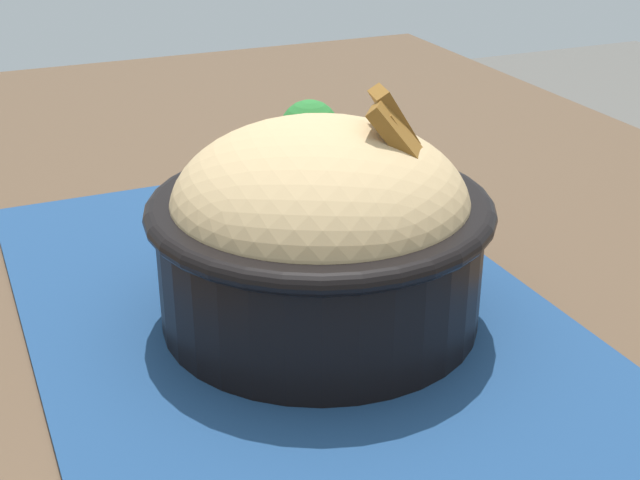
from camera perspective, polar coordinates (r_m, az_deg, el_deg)
table at (r=0.61m, az=-1.33°, el=-7.91°), size 1.28×0.85×0.71m
placemat at (r=0.54m, az=-2.01°, el=-4.57°), size 0.46×0.30×0.00m
bowl at (r=0.51m, az=0.00°, el=0.71°), size 0.23×0.23×0.14m
fork at (r=0.60m, az=-4.13°, el=-1.12°), size 0.03×0.13×0.00m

